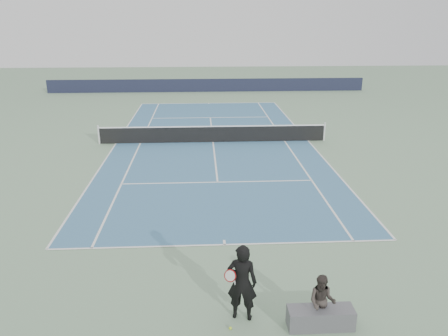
{
  "coord_description": "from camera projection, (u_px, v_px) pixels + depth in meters",
  "views": [
    {
      "loc": [
        -0.68,
        -23.98,
        6.76
      ],
      "look_at": [
        0.21,
        -7.68,
        1.1
      ],
      "focal_mm": 35.0,
      "sensor_mm": 36.0,
      "label": 1
    }
  ],
  "objects": [
    {
      "name": "tennis_net",
      "position": [
        213.0,
        134.0,
        24.71
      ],
      "size": [
        12.9,
        0.1,
        1.07
      ],
      "color": "silver",
      "rests_on": "ground"
    },
    {
      "name": "tennis_player",
      "position": [
        242.0,
        282.0,
        10.07
      ],
      "size": [
        0.86,
        0.67,
        1.93
      ],
      "color": "black",
      "rests_on": "ground"
    },
    {
      "name": "court_surface",
      "position": [
        213.0,
        142.0,
        24.87
      ],
      "size": [
        10.97,
        23.77,
        0.01
      ],
      "primitive_type": "cube",
      "color": "teal",
      "rests_on": "ground"
    },
    {
      "name": "tennis_ball",
      "position": [
        230.0,
        328.0,
        9.96
      ],
      "size": [
        0.07,
        0.07,
        0.07
      ],
      "primitive_type": "sphere",
      "color": "#C1E22E",
      "rests_on": "ground"
    },
    {
      "name": "ground",
      "position": [
        213.0,
        142.0,
        24.87
      ],
      "size": [
        80.0,
        80.0,
        0.0
      ],
      "primitive_type": "plane",
      "color": "gray"
    },
    {
      "name": "spectator_bench",
      "position": [
        321.0,
        309.0,
        9.91
      ],
      "size": [
        1.58,
        1.01,
        1.33
      ],
      "color": "#545458",
      "rests_on": "ground"
    },
    {
      "name": "windscreen_far",
      "position": [
        207.0,
        85.0,
        41.55
      ],
      "size": [
        30.0,
        0.25,
        1.2
      ],
      "primitive_type": "cube",
      "color": "black",
      "rests_on": "ground"
    }
  ]
}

